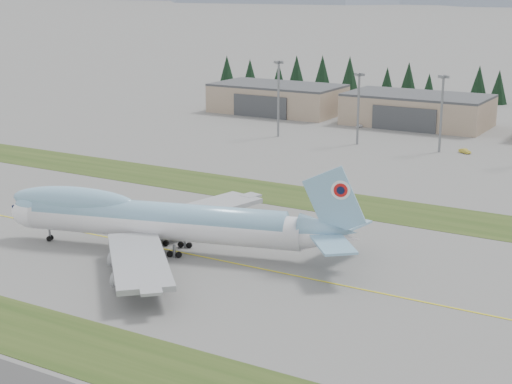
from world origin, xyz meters
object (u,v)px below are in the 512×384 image
Objects in this scene: hangar_left at (277,98)px; service_vehicle_a at (359,127)px; hangar_center at (417,110)px; service_vehicle_b at (465,153)px; boeing_747_freighter at (159,220)px.

hangar_left is 42.43m from service_vehicle_a.
service_vehicle_b is at bearing -53.94° from hangar_center.
boeing_747_freighter is at bearing -69.49° from service_vehicle_a.
boeing_747_freighter is at bearing -88.65° from hangar_center.
hangar_center is at bearing 55.10° from service_vehicle_a.
hangar_left reaches higher than service_vehicle_a.
service_vehicle_b is (24.04, 113.13, -5.91)m from boeing_747_freighter.
hangar_center is 47.17m from service_vehicle_b.
service_vehicle_b reaches higher than service_vehicle_a.
service_vehicle_a is at bearing -19.43° from hangar_left.
hangar_center reaches higher than service_vehicle_b.
service_vehicle_b is at bearing -24.64° from hangar_left.
boeing_747_freighter is 115.81m from service_vehicle_b.
hangar_left is at bearing 95.94° from boeing_747_freighter.
boeing_747_freighter reaches higher than service_vehicle_a.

